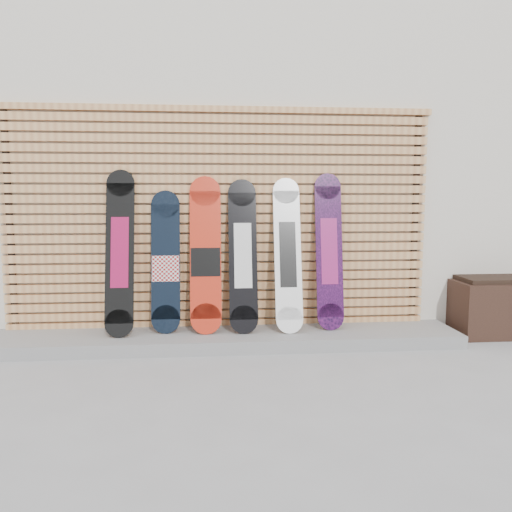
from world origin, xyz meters
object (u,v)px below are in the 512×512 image
object	(u,v)px
snowboard_2	(206,255)
snowboard_4	(288,254)
snowboard_5	(329,251)
snowboard_1	(166,262)
snowboard_3	(243,255)
snowboard_0	(120,252)

from	to	relation	value
snowboard_2	snowboard_4	size ratio (longest dim) A/B	1.01
snowboard_4	snowboard_5	world-z (taller)	snowboard_5
snowboard_5	snowboard_1	bearing A→B (deg)	179.80
snowboard_1	snowboard_2	bearing A→B (deg)	-4.59
snowboard_3	snowboard_5	size ratio (longest dim) A/B	0.96
snowboard_3	snowboard_0	bearing A→B (deg)	-179.19
snowboard_3	snowboard_4	world-z (taller)	snowboard_4
snowboard_1	snowboard_0	bearing A→B (deg)	-172.82
snowboard_0	snowboard_1	world-z (taller)	snowboard_0
snowboard_0	snowboard_2	bearing A→B (deg)	1.57
snowboard_4	snowboard_0	bearing A→B (deg)	-179.85
snowboard_1	snowboard_2	size ratio (longest dim) A/B	0.91
snowboard_2	snowboard_3	world-z (taller)	snowboard_2
snowboard_2	snowboard_5	size ratio (longest dim) A/B	0.98
snowboard_1	snowboard_2	world-z (taller)	snowboard_2
snowboard_0	snowboard_4	size ratio (longest dim) A/B	1.05
snowboard_0	snowboard_4	world-z (taller)	snowboard_0
snowboard_3	snowboard_4	bearing A→B (deg)	-1.59
snowboard_3	snowboard_2	bearing A→B (deg)	179.09
snowboard_1	snowboard_4	world-z (taller)	snowboard_4
snowboard_2	snowboard_3	xyz separation A→B (m)	(0.36, -0.01, -0.00)
snowboard_1	snowboard_3	world-z (taller)	snowboard_3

